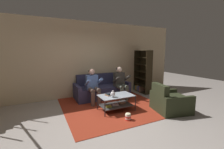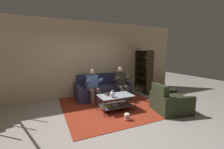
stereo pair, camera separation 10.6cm
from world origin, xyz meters
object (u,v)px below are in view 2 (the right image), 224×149
person_seated_right (121,82)px  bookshelf (144,75)px  vase (112,94)px  person_seated_left (93,85)px  book_stack (109,94)px  popcorn_tub (127,117)px  couch (102,90)px  coffee_table (116,101)px  armchair (170,102)px

person_seated_right → bookshelf: (1.40, 0.51, 0.11)m
vase → bookshelf: 2.71m
person_seated_left → book_stack: bearing=-74.5°
person_seated_left → book_stack: (0.22, -0.81, -0.15)m
person_seated_left → bookshelf: 2.51m
person_seated_left → popcorn_tub: person_seated_left is taller
book_stack → couch: bearing=77.1°
coffee_table → armchair: armchair is taller
coffee_table → armchair: 1.58m
person_seated_left → bookshelf: bearing=11.7°
person_seated_left → popcorn_tub: (0.37, -1.62, -0.55)m
vase → popcorn_tub: bearing=-76.9°
person_seated_right → coffee_table: person_seated_right is taller
couch → vase: couch is taller
person_seated_left → person_seated_right: person_seated_right is taller
coffee_table → vase: bearing=-143.2°
person_seated_right → bookshelf: bearing=19.9°
couch → popcorn_tub: size_ratio=10.60×
person_seated_right → couch: bearing=135.1°
coffee_table → vase: 0.33m
person_seated_left → book_stack: size_ratio=4.74×
couch → person_seated_right: person_seated_right is taller
vase → armchair: size_ratio=0.17×
person_seated_left → popcorn_tub: size_ratio=6.04×
bookshelf → coffee_table: bearing=-145.6°
person_seated_right → vase: size_ratio=6.40×
person_seated_left → book_stack: 0.85m
coffee_table → armchair: (1.39, -0.75, -0.03)m
book_stack → armchair: bearing=-28.2°
vase → bookshelf: bearing=34.6°
person_seated_left → person_seated_right: bearing=0.1°
person_seated_right → vase: person_seated_right is taller
armchair → couch: bearing=120.1°
vase → armchair: (1.56, -0.62, -0.28)m
person_seated_right → book_stack: (-0.84, -0.81, -0.16)m
person_seated_left → coffee_table: bearing=-65.9°
couch → book_stack: 1.39m
person_seated_right → vase: (-0.83, -1.03, -0.10)m
coffee_table → bookshelf: (2.06, 1.41, 0.46)m
couch → bookshelf: bookshelf is taller
couch → person_seated_left: person_seated_left is taller
couch → bookshelf: bearing=-0.6°
armchair → popcorn_tub: bearing=179.0°
book_stack → popcorn_tub: 0.92m
vase → popcorn_tub: 0.76m
book_stack → popcorn_tub: size_ratio=1.28×
person_seated_left → vase: size_ratio=6.28×
book_stack → bookshelf: bookshelf is taller
person_seated_left → vase: bearing=-77.2°
person_seated_left → person_seated_right: 1.06m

